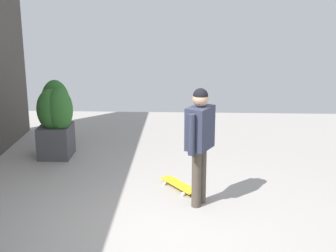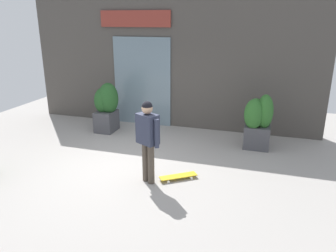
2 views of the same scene
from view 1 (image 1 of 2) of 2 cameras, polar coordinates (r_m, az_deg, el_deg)
ground_plane at (r=6.28m, az=-0.79°, el=-11.70°), size 12.00×12.00×0.00m
skateboarder at (r=6.53m, az=3.76°, el=-1.11°), size 0.53×0.42×1.65m
skateboard at (r=7.35m, az=1.34°, el=-6.95°), size 0.73×0.61×0.08m
planter_box_right at (r=8.78m, az=-13.11°, el=1.08°), size 0.68×0.64×1.37m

